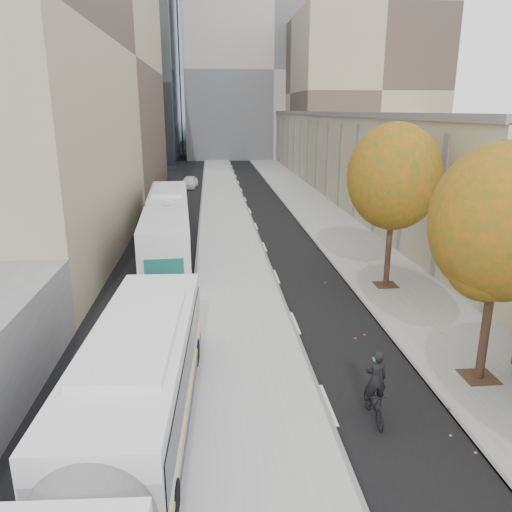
{
  "coord_description": "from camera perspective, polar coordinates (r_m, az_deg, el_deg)",
  "views": [
    {
      "loc": [
        -4.99,
        -0.84,
        8.5
      ],
      "look_at": [
        -3.15,
        19.5,
        2.5
      ],
      "focal_mm": 35.0,
      "sensor_mm": 36.0,
      "label": 1
    }
  ],
  "objects": [
    {
      "name": "cyclist",
      "position": [
        14.93,
        13.4,
        -15.17
      ],
      "size": [
        0.63,
        1.69,
        2.15
      ],
      "rotation": [
        0.0,
        0.0,
        0.02
      ],
      "color": "black",
      "rests_on": "ground"
    },
    {
      "name": "sidewalk",
      "position": [
        37.94,
        8.88,
        3.28
      ],
      "size": [
        4.75,
        150.0,
        0.08
      ],
      "primitive_type": "cube",
      "color": "gray",
      "rests_on": "ground"
    },
    {
      "name": "bus_far",
      "position": [
        32.69,
        -10.05,
        3.97
      ],
      "size": [
        3.59,
        17.92,
        2.97
      ],
      "rotation": [
        0.0,
        0.0,
        0.06
      ],
      "color": "silver",
      "rests_on": "ground"
    },
    {
      "name": "bus_near",
      "position": [
        11.0,
        -16.79,
        -23.37
      ],
      "size": [
        3.33,
        17.51,
        2.9
      ],
      "rotation": [
        0.0,
        0.0,
        -0.05
      ],
      "color": "silver",
      "rests_on": "ground"
    },
    {
      "name": "tree_d",
      "position": [
        24.59,
        15.5,
        8.7
      ],
      "size": [
        4.4,
        4.4,
        7.6
      ],
      "color": "black",
      "rests_on": "sidewalk"
    },
    {
      "name": "building_tan",
      "position": [
        68.15,
        12.62,
        12.2
      ],
      "size": [
        18.0,
        92.0,
        8.0
      ],
      "primitive_type": "cube",
      "color": "gray",
      "rests_on": "ground"
    },
    {
      "name": "distant_car",
      "position": [
        57.22,
        -7.61,
        8.37
      ],
      "size": [
        2.05,
        4.16,
        1.36
      ],
      "primitive_type": "imported",
      "rotation": [
        0.0,
        0.0,
        -0.11
      ],
      "color": "white",
      "rests_on": "ground"
    },
    {
      "name": "tree_c",
      "position": [
        16.61,
        26.15,
        3.41
      ],
      "size": [
        4.2,
        4.2,
        7.28
      ],
      "color": "black",
      "rests_on": "sidewalk"
    },
    {
      "name": "building_far_block",
      "position": [
        97.68,
        1.38,
        20.17
      ],
      "size": [
        30.0,
        18.0,
        30.0
      ],
      "primitive_type": "cube",
      "color": "#9D9890",
      "rests_on": "ground"
    },
    {
      "name": "bus_platform",
      "position": [
        36.83,
        -3.31,
        3.12
      ],
      "size": [
        4.25,
        150.0,
        0.15
      ],
      "primitive_type": "cube",
      "color": "#A1A1A1",
      "rests_on": "ground"
    }
  ]
}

